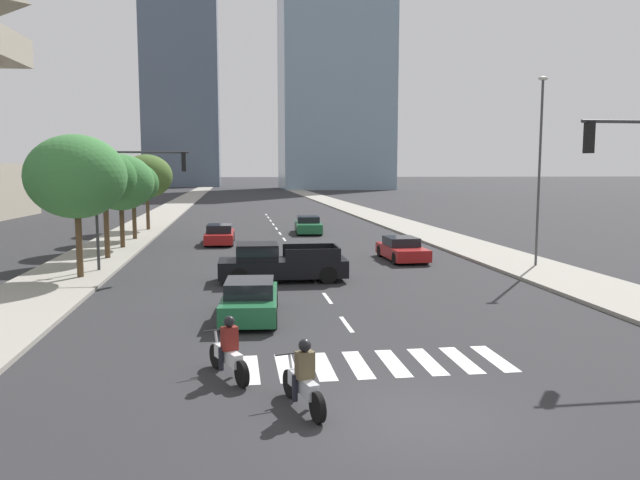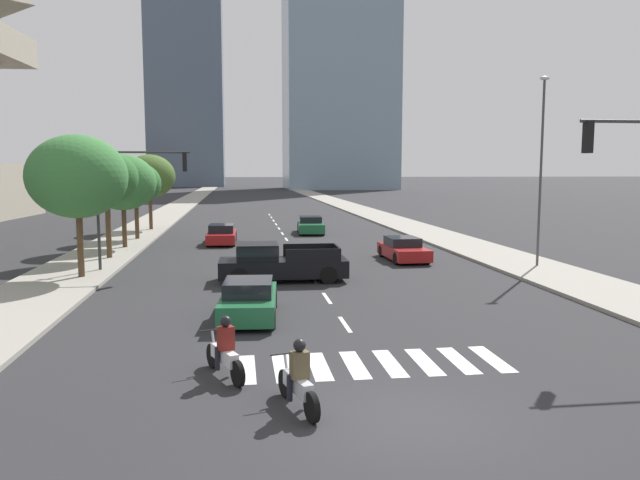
% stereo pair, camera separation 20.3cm
% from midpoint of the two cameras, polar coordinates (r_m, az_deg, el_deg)
% --- Properties ---
extents(ground_plane, '(800.00, 800.00, 0.00)m').
position_cam_midpoint_polar(ground_plane, '(12.61, 8.43, -16.16)').
color(ground_plane, '#28282B').
extents(sidewalk_east, '(4.00, 260.00, 0.15)m').
position_cam_midpoint_polar(sidewalk_east, '(43.85, 11.20, 0.18)').
color(sidewalk_east, gray).
rests_on(sidewalk_east, ground).
extents(sidewalk_west, '(4.00, 260.00, 0.15)m').
position_cam_midpoint_polar(sidewalk_west, '(42.12, -18.45, -0.30)').
color(sidewalk_west, gray).
rests_on(sidewalk_west, ground).
extents(crosswalk_near, '(6.75, 2.22, 0.01)m').
position_cam_midpoint_polar(crosswalk_near, '(15.75, 4.81, -11.40)').
color(crosswalk_near, silver).
rests_on(crosswalk_near, ground).
extents(lane_divider_center, '(0.14, 50.00, 0.01)m').
position_cam_midpoint_polar(lane_divider_center, '(43.01, -3.48, 0.07)').
color(lane_divider_center, silver).
rests_on(lane_divider_center, ground).
extents(motorcycle_lead, '(1.09, 2.03, 1.49)m').
position_cam_midpoint_polar(motorcycle_lead, '(14.75, -8.92, -10.36)').
color(motorcycle_lead, black).
rests_on(motorcycle_lead, ground).
extents(motorcycle_trailing, '(0.87, 2.03, 1.49)m').
position_cam_midpoint_polar(motorcycle_trailing, '(12.74, -2.03, -13.03)').
color(motorcycle_trailing, black).
rests_on(motorcycle_trailing, ground).
extents(pickup_truck, '(5.60, 2.18, 1.67)m').
position_cam_midpoint_polar(pickup_truck, '(26.83, -4.30, -2.13)').
color(pickup_truck, black).
rests_on(pickup_truck, ground).
extents(sedan_green_0, '(2.17, 4.76, 1.29)m').
position_cam_midpoint_polar(sedan_green_0, '(47.04, -1.23, 1.37)').
color(sedan_green_0, '#1E6038').
rests_on(sedan_green_0, ground).
extents(sedan_green_1, '(2.07, 4.38, 1.30)m').
position_cam_midpoint_polar(sedan_green_1, '(20.30, -6.81, -5.58)').
color(sedan_green_1, '#1E6038').
rests_on(sedan_green_1, ground).
extents(sedan_red_2, '(1.93, 4.83, 1.29)m').
position_cam_midpoint_polar(sedan_red_2, '(40.87, -9.46, 0.49)').
color(sedan_red_2, maroon).
rests_on(sedan_red_2, ground).
extents(sedan_red_3, '(1.96, 4.42, 1.23)m').
position_cam_midpoint_polar(sedan_red_3, '(33.32, 7.47, -0.88)').
color(sedan_red_3, maroon).
rests_on(sedan_red_3, ground).
extents(traffic_signal_far, '(4.61, 0.28, 5.92)m').
position_cam_midpoint_polar(traffic_signal_far, '(30.15, -17.39, 5.03)').
color(traffic_signal_far, '#333335').
rests_on(traffic_signal_far, sidewalk_west).
extents(street_lamp_east, '(0.50, 0.24, 9.16)m').
position_cam_midpoint_polar(street_lamp_east, '(31.85, 19.61, 7.07)').
color(street_lamp_east, '#3F3F42').
rests_on(street_lamp_east, sidewalk_east).
extents(street_tree_nearest, '(4.28, 4.28, 6.23)m').
position_cam_midpoint_polar(street_tree_nearest, '(28.74, -21.95, 5.48)').
color(street_tree_nearest, '#4C3823').
rests_on(street_tree_nearest, sidewalk_west).
extents(street_tree_second, '(3.32, 3.32, 5.70)m').
position_cam_midpoint_polar(street_tree_second, '(34.55, -19.58, 5.46)').
color(street_tree_second, '#4C3823').
rests_on(street_tree_second, sidewalk_west).
extents(street_tree_third, '(3.99, 3.99, 5.65)m').
position_cam_midpoint_polar(street_tree_third, '(39.04, -18.22, 5.11)').
color(street_tree_third, '#4C3823').
rests_on(street_tree_third, sidewalk_west).
extents(street_tree_fourth, '(3.42, 3.42, 5.24)m').
position_cam_midpoint_polar(street_tree_fourth, '(43.66, -17.13, 5.04)').
color(street_tree_fourth, '#4C3823').
rests_on(street_tree_fourth, sidewalk_west).
extents(street_tree_fifth, '(4.00, 4.00, 5.91)m').
position_cam_midpoint_polar(street_tree_fifth, '(50.30, -15.95, 5.73)').
color(street_tree_fifth, '#4C3823').
rests_on(street_tree_fifth, sidewalk_west).
extents(office_tower_center_skyline, '(27.08, 22.77, 84.04)m').
position_cam_midpoint_polar(office_tower_center_skyline, '(160.99, 1.32, 17.84)').
color(office_tower_center_skyline, '#7A93A8').
rests_on(office_tower_center_skyline, ground).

